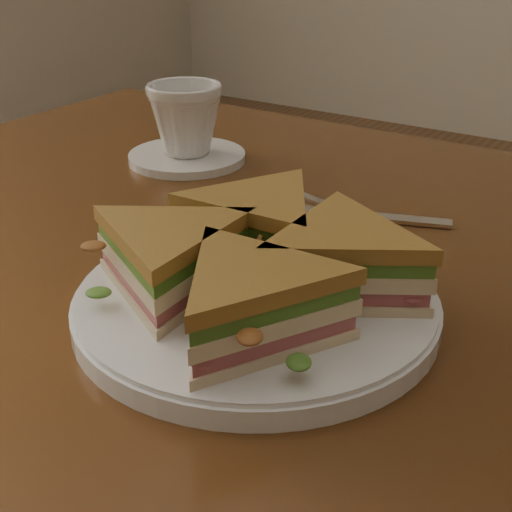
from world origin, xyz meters
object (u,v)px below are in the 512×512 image
(plate, at_px, (256,305))
(saucer, at_px, (187,157))
(sandwich_wedges, at_px, (256,262))
(knife, at_px, (336,214))
(spoon, at_px, (293,191))
(coffee_cup, at_px, (185,119))
(table, at_px, (320,348))

(plate, distance_m, saucer, 0.38)
(plate, xyz_separation_m, sandwich_wedges, (0.00, 0.00, 0.04))
(knife, bearing_deg, plate, -98.73)
(plate, height_order, spoon, plate)
(saucer, height_order, coffee_cup, coffee_cup)
(sandwich_wedges, xyz_separation_m, coffee_cup, (-0.27, 0.26, 0.01))
(sandwich_wedges, distance_m, coffee_cup, 0.38)
(table, xyz_separation_m, knife, (-0.03, 0.09, 0.10))
(plate, relative_size, sandwich_wedges, 0.90)
(sandwich_wedges, distance_m, knife, 0.22)
(plate, distance_m, sandwich_wedges, 0.04)
(spoon, height_order, coffee_cup, coffee_cup)
(table, xyz_separation_m, spoon, (-0.10, 0.12, 0.10))
(saucer, bearing_deg, plate, -43.91)
(table, bearing_deg, plate, -87.94)
(sandwich_wedges, bearing_deg, knife, 100.38)
(saucer, bearing_deg, coffee_cup, 0.00)
(knife, bearing_deg, table, -88.21)
(table, relative_size, spoon, 6.69)
(sandwich_wedges, xyz_separation_m, spoon, (-0.11, 0.24, -0.04))
(spoon, bearing_deg, knife, -7.60)
(coffee_cup, bearing_deg, plate, -68.41)
(saucer, bearing_deg, table, -28.20)
(plate, bearing_deg, coffee_cup, 136.09)
(knife, distance_m, coffee_cup, 0.25)
(sandwich_wedges, bearing_deg, coffee_cup, 136.09)
(knife, xyz_separation_m, saucer, (-0.24, 0.06, 0.00))
(plate, relative_size, coffee_cup, 3.05)
(saucer, xyz_separation_m, coffee_cup, (0.00, 0.00, 0.05))
(spoon, distance_m, knife, 0.07)
(spoon, bearing_deg, sandwich_wedges, -50.46)
(knife, height_order, coffee_cup, coffee_cup)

